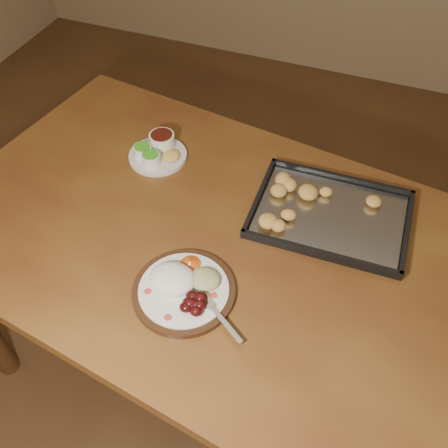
% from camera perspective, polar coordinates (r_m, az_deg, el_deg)
% --- Properties ---
extents(ground, '(4.00, 4.00, 0.00)m').
position_cam_1_polar(ground, '(1.99, -1.88, -11.79)').
color(ground, brown).
rests_on(ground, ground).
extents(dining_table, '(1.62, 1.12, 0.75)m').
position_cam_1_polar(dining_table, '(1.36, -0.55, -4.04)').
color(dining_table, brown).
rests_on(dining_table, ground).
extents(dinner_plate, '(0.29, 0.24, 0.06)m').
position_cam_1_polar(dinner_plate, '(1.17, -4.65, -7.17)').
color(dinner_plate, black).
rests_on(dinner_plate, dining_table).
extents(condiment_saucer, '(0.17, 0.17, 0.06)m').
position_cam_1_polar(condiment_saucer, '(1.50, -7.63, 8.27)').
color(condiment_saucer, beige).
rests_on(condiment_saucer, dining_table).
extents(baking_tray, '(0.41, 0.31, 0.04)m').
position_cam_1_polar(baking_tray, '(1.35, 12.08, 1.14)').
color(baking_tray, black).
rests_on(baking_tray, dining_table).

